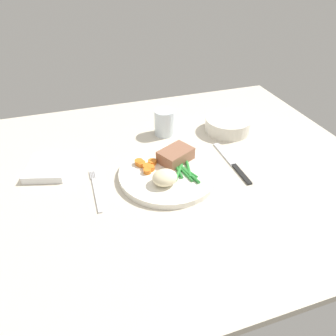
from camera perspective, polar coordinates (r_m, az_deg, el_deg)
The scene contains 11 objects.
dining_table at distance 83.90cm, azimuth -2.68°, elevation -1.05°, with size 120.00×90.00×2.00cm.
dinner_plate at distance 80.90cm, azimuth 0.00°, elevation -1.03°, with size 25.80×25.80×1.60cm, color white.
meat_portion at distance 83.49cm, azimuth 1.42°, elevation 2.38°, with size 8.98×6.20×3.34cm, color #936047.
mashed_potatoes at distance 75.20cm, azimuth -0.60°, elevation -1.78°, with size 6.25×5.45×3.76cm, color beige.
carrot_slices at distance 81.67cm, azimuth -4.12°, elevation 0.49°, with size 5.45×6.58×1.26cm.
green_beans at distance 79.74cm, azimuth 3.14°, elevation -0.65°, with size 6.29×9.72×0.85cm.
fork at distance 78.63cm, azimuth -13.18°, elevation -4.02°, with size 1.44×16.60×0.40cm.
knife at distance 87.51cm, azimuth 11.80°, elevation 0.86°, with size 1.70×20.50×0.64cm.
water_glass at distance 98.21cm, azimuth -0.63°, elevation 8.12°, with size 6.41×6.41×8.13cm.
salad_bowl at distance 102.12cm, azimuth 10.95°, elevation 7.99°, with size 14.34×14.34×4.40cm.
napkin at distance 88.84cm, azimuth -21.31°, elevation 0.11°, with size 10.31×11.87×1.98cm, color white.
Camera 1 is at (-16.74, -64.55, 51.92)cm, focal length 32.98 mm.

